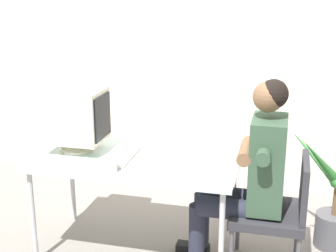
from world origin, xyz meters
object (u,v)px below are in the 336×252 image
at_px(desk, 136,165).
at_px(keyboard, 121,155).
at_px(potted_plant, 336,197).
at_px(desk_mug, 110,165).
at_px(office_chair, 278,208).
at_px(crt_monitor, 76,116).
at_px(person_seated, 250,172).

xyz_separation_m(desk, keyboard, (-0.11, -0.01, 0.07)).
bearing_deg(potted_plant, desk_mug, -154.61).
distance_m(desk, desk_mug, 0.31).
xyz_separation_m(keyboard, office_chair, (1.09, -0.00, -0.27)).
distance_m(desk, office_chair, 1.00).
xyz_separation_m(keyboard, potted_plant, (1.49, 0.42, -0.34)).
xyz_separation_m(crt_monitor, person_seated, (1.24, -0.06, -0.28)).
bearing_deg(person_seated, crt_monitor, 177.03).
height_order(keyboard, desk_mug, desk_mug).
bearing_deg(desk, office_chair, -0.91).
relative_size(crt_monitor, keyboard, 1.06).
xyz_separation_m(office_chair, potted_plant, (0.40, 0.43, -0.07)).
relative_size(office_chair, potted_plant, 0.89).
height_order(desk, desk_mug, desk_mug).
bearing_deg(keyboard, potted_plant, 15.88).
xyz_separation_m(office_chair, desk_mug, (-1.06, -0.27, 0.31)).
relative_size(keyboard, potted_plant, 0.47).
xyz_separation_m(desk, desk_mug, (-0.08, -0.28, 0.10)).
xyz_separation_m(keyboard, desk_mug, (0.03, -0.27, 0.04)).
height_order(desk, keyboard, keyboard).
distance_m(crt_monitor, keyboard, 0.43).
relative_size(crt_monitor, office_chair, 0.56).
height_order(potted_plant, desk_mug, potted_plant).
height_order(office_chair, desk_mug, desk_mug).
relative_size(person_seated, potted_plant, 1.45).
bearing_deg(desk, keyboard, -173.37).
bearing_deg(desk, crt_monitor, 173.89).
distance_m(keyboard, person_seated, 0.90).
bearing_deg(office_chair, person_seated, -180.00).
xyz_separation_m(desk, crt_monitor, (-0.45, 0.05, 0.31)).
bearing_deg(keyboard, crt_monitor, 169.84).
relative_size(keyboard, person_seated, 0.32).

